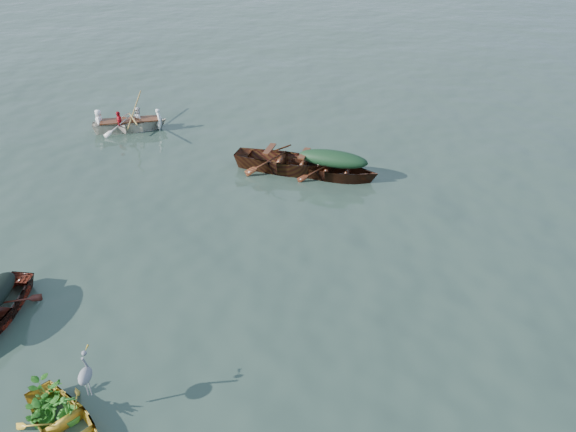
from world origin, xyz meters
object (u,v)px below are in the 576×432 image
green_tarp_boat (332,178)px  rowed_boat (131,131)px  heron (87,381)px  open_wooden_boat (287,171)px

green_tarp_boat → rowed_boat: (-7.48, 3.57, 0.00)m
green_tarp_boat → heron: bearing=169.5°
green_tarp_boat → heron: 10.39m
green_tarp_boat → rowed_boat: 8.29m
rowed_boat → heron: size_ratio=4.12×
green_tarp_boat → rowed_boat: bearing=80.3°
open_wooden_boat → heron: 10.22m
green_tarp_boat → heron: heron is taller
green_tarp_boat → open_wooden_boat: (-1.47, 0.42, 0.00)m
green_tarp_boat → heron: (-4.58, -9.29, 0.82)m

